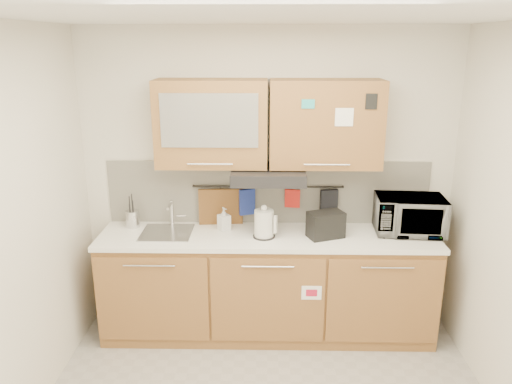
{
  "coord_description": "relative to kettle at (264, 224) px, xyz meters",
  "views": [
    {
      "loc": [
        -0.02,
        -2.69,
        2.48
      ],
      "look_at": [
        -0.1,
        1.05,
        1.33
      ],
      "focal_mm": 35.0,
      "sensor_mm": 36.0,
      "label": 1
    }
  ],
  "objects": [
    {
      "name": "microwave",
      "position": [
        1.22,
        0.13,
        0.04
      ],
      "size": [
        0.58,
        0.42,
        0.31
      ],
      "primitive_type": "imported",
      "rotation": [
        0.0,
        0.0,
        -0.07
      ],
      "color": "#999999",
      "rests_on": "countertop"
    },
    {
      "name": "utensil_rail",
      "position": [
        0.03,
        0.32,
        0.23
      ],
      "size": [
        1.3,
        0.02,
        0.02
      ],
      "primitive_type": "cylinder",
      "rotation": [
        0.0,
        1.57,
        0.0
      ],
      "color": "black",
      "rests_on": "backsplash"
    },
    {
      "name": "range_hood",
      "position": [
        0.03,
        0.12,
        0.39
      ],
      "size": [
        0.6,
        0.46,
        0.1
      ],
      "primitive_type": "cube",
      "color": "black",
      "rests_on": "upper_cabinets"
    },
    {
      "name": "wall_back",
      "position": [
        0.03,
        0.37,
        0.27
      ],
      "size": [
        3.2,
        0.0,
        3.2
      ],
      "primitive_type": "plane",
      "rotation": [
        1.57,
        0.0,
        0.0
      ],
      "color": "silver",
      "rests_on": "ground"
    },
    {
      "name": "sink",
      "position": [
        -0.82,
        0.08,
        -0.11
      ],
      "size": [
        0.42,
        0.4,
        0.26
      ],
      "color": "silver",
      "rests_on": "countertop"
    },
    {
      "name": "kettle",
      "position": [
        0.0,
        0.0,
        0.0
      ],
      "size": [
        0.21,
        0.21,
        0.28
      ],
      "rotation": [
        0.0,
        0.0,
        -0.39
      ],
      "color": "silver",
      "rests_on": "countertop"
    },
    {
      "name": "pot_holder",
      "position": [
        0.24,
        0.3,
        0.13
      ],
      "size": [
        0.13,
        0.04,
        0.16
      ],
      "primitive_type": "cube",
      "rotation": [
        0.0,
        0.0,
        -0.15
      ],
      "color": "red",
      "rests_on": "utensil_rail"
    },
    {
      "name": "cutting_board",
      "position": [
        -0.38,
        0.3,
        -0.03
      ],
      "size": [
        0.38,
        0.06,
        0.47
      ],
      "primitive_type": "cube",
      "rotation": [
        0.0,
        0.0,
        0.08
      ],
      "color": "brown",
      "rests_on": "utensil_rail"
    },
    {
      "name": "upper_cabinets",
      "position": [
        0.03,
        0.19,
        0.8
      ],
      "size": [
        1.82,
        0.37,
        0.7
      ],
      "color": "olive",
      "rests_on": "wall_back"
    },
    {
      "name": "ceiling",
      "position": [
        0.03,
        -1.13,
        1.57
      ],
      "size": [
        3.2,
        3.2,
        0.0
      ],
      "primitive_type": "plane",
      "rotation": [
        3.14,
        0.0,
        0.0
      ],
      "color": "white",
      "rests_on": "wall_back"
    },
    {
      "name": "oven_mitt",
      "position": [
        -0.15,
        0.3,
        0.09
      ],
      "size": [
        0.14,
        0.08,
        0.23
      ],
      "primitive_type": "cube",
      "rotation": [
        0.0,
        0.0,
        0.39
      ],
      "color": "navy",
      "rests_on": "utensil_rail"
    },
    {
      "name": "base_cabinet",
      "position": [
        0.03,
        0.06,
        -0.63
      ],
      "size": [
        2.8,
        0.64,
        0.88
      ],
      "color": "olive",
      "rests_on": "floor"
    },
    {
      "name": "utensil_crock",
      "position": [
        -1.14,
        0.22,
        -0.04
      ],
      "size": [
        0.15,
        0.15,
        0.3
      ],
      "rotation": [
        0.0,
        0.0,
        -0.39
      ],
      "color": "silver",
      "rests_on": "countertop"
    },
    {
      "name": "countertop",
      "position": [
        0.03,
        0.06,
        -0.13
      ],
      "size": [
        2.82,
        0.62,
        0.04
      ],
      "primitive_type": "cube",
      "color": "white",
      "rests_on": "base_cabinet"
    },
    {
      "name": "dark_pouch",
      "position": [
        0.56,
        0.3,
        0.09
      ],
      "size": [
        0.16,
        0.07,
        0.24
      ],
      "primitive_type": "cube",
      "rotation": [
        0.0,
        0.0,
        0.19
      ],
      "color": "black",
      "rests_on": "utensil_rail"
    },
    {
      "name": "toaster",
      "position": [
        0.5,
        0.01,
        -0.0
      ],
      "size": [
        0.33,
        0.26,
        0.22
      ],
      "rotation": [
        0.0,
        0.0,
        0.37
      ],
      "color": "black",
      "rests_on": "countertop"
    },
    {
      "name": "soap_bottle",
      "position": [
        -0.34,
        0.16,
        -0.01
      ],
      "size": [
        0.13,
        0.13,
        0.2
      ],
      "primitive_type": "imported",
      "rotation": [
        0.0,
        0.0,
        0.6
      ],
      "color": "#999999",
      "rests_on": "countertop"
    },
    {
      "name": "backsplash",
      "position": [
        0.03,
        0.36,
        0.17
      ],
      "size": [
        2.8,
        0.02,
        0.56
      ],
      "primitive_type": "cube",
      "color": "silver",
      "rests_on": "countertop"
    }
  ]
}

